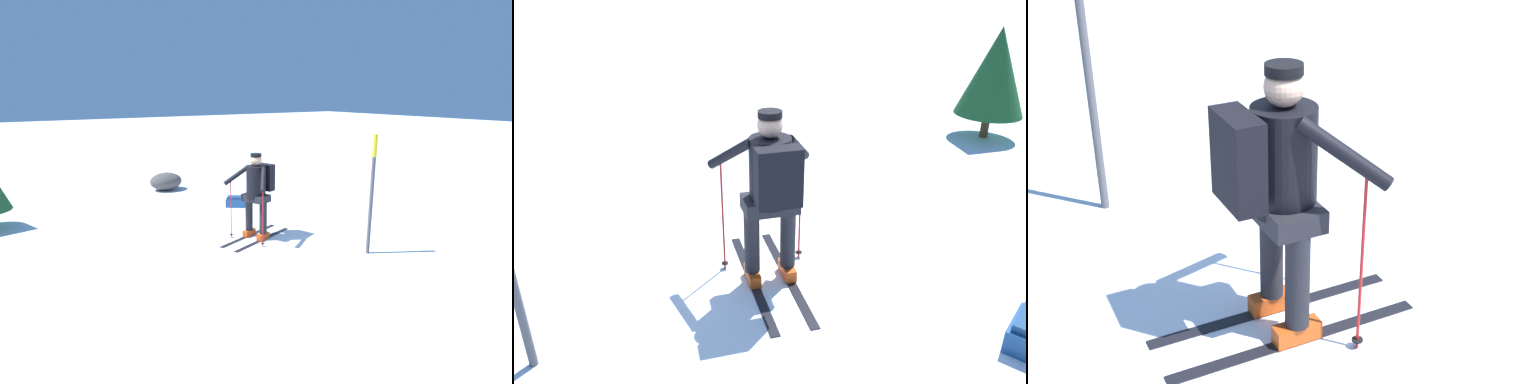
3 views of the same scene
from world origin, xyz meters
The scene contains 5 objects.
ground_plane centered at (0.00, 0.00, 0.00)m, with size 80.00×80.00×0.00m, color white.
skier centered at (0.55, 0.07, 1.01)m, with size 1.74×1.10×1.72m.
dropped_backpack centered at (1.32, 2.25, 0.13)m, with size 0.58×0.54×0.27m.
trail_marker centered at (1.79, -1.73, 1.26)m, with size 0.08×0.08×2.17m.
rock_boulder centered at (0.49, 4.97, 0.26)m, with size 0.95×0.81×0.52m, color #474442.
Camera 1 is at (-3.66, -6.32, 2.87)m, focal length 28.00 mm.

